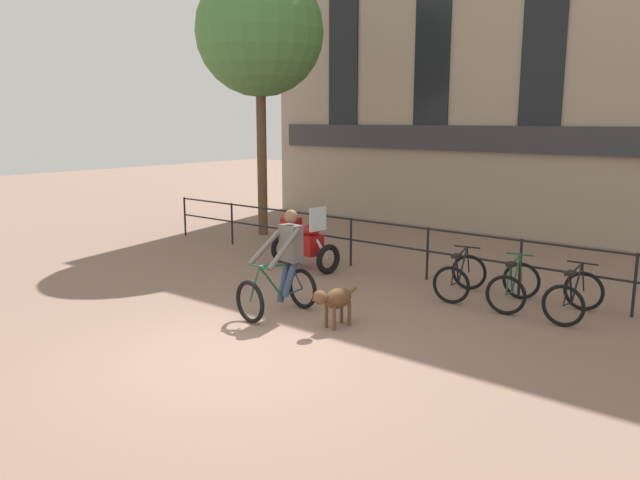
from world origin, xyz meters
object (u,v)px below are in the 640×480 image
cyclist_with_bike (283,268)px  dog (334,299)px  parked_bicycle_near_lamp (460,277)px  parked_bicycle_mid_right (574,296)px  parked_motorcycle (304,242)px  parked_bicycle_mid_left (514,286)px

cyclist_with_bike → dog: (1.07, -0.03, -0.32)m
parked_bicycle_near_lamp → parked_bicycle_mid_right: 1.97m
cyclist_with_bike → parked_bicycle_near_lamp: 3.29m
dog → parked_bicycle_mid_right: bearing=54.3°
parked_motorcycle → parked_bicycle_near_lamp: (3.61, 0.10, -0.20)m
parked_bicycle_near_lamp → parked_bicycle_mid_left: bearing=170.2°
dog → parked_motorcycle: (-2.93, 2.67, 0.12)m
parked_bicycle_mid_left → parked_bicycle_mid_right: bearing=171.3°
parked_motorcycle → parked_bicycle_mid_left: 4.60m
cyclist_with_bike → parked_motorcycle: 3.24m
dog → parked_bicycle_mid_right: size_ratio=0.83×
parked_bicycle_near_lamp → cyclist_with_bike: bearing=47.7°
cyclist_with_bike → parked_bicycle_mid_left: 3.90m
parked_motorcycle → parked_bicycle_mid_right: parked_motorcycle is taller
cyclist_with_bike → parked_bicycle_mid_right: (3.73, 2.75, -0.41)m
parked_bicycle_near_lamp → parked_bicycle_mid_right: (1.97, -0.00, 0.00)m
parked_motorcycle → cyclist_with_bike: bearing=-136.3°
cyclist_with_bike → dog: 1.12m
parked_motorcycle → parked_bicycle_mid_left: size_ratio=1.42×
parked_bicycle_mid_right → parked_motorcycle: bearing=0.1°
parked_bicycle_mid_left → cyclist_with_bike: bearing=36.5°
parked_bicycle_mid_left → parked_bicycle_mid_right: 0.99m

